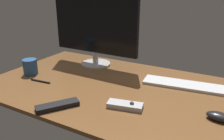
% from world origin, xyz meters
% --- Properties ---
extents(desk, '(1.40, 0.84, 0.02)m').
position_xyz_m(desk, '(0.00, 0.00, 0.01)').
color(desk, brown).
rests_on(desk, ground).
extents(monitor, '(0.61, 0.20, 0.49)m').
position_xyz_m(monitor, '(-0.28, 0.25, 0.29)').
color(monitor, '#BDBDBD').
rests_on(monitor, desk).
extents(keyboard, '(0.44, 0.17, 0.02)m').
position_xyz_m(keyboard, '(0.33, 0.18, 0.03)').
color(keyboard, silver).
rests_on(keyboard, desk).
extents(computer_mouse, '(0.11, 0.06, 0.03)m').
position_xyz_m(computer_mouse, '(0.53, -0.09, 0.04)').
color(computer_mouse, black).
rests_on(computer_mouse, desk).
extents(media_remote, '(0.17, 0.09, 0.04)m').
position_xyz_m(media_remote, '(0.15, -0.18, 0.03)').
color(media_remote, '#B7B7BC').
rests_on(media_remote, desk).
extents(tv_remote, '(0.15, 0.19, 0.02)m').
position_xyz_m(tv_remote, '(-0.11, -0.33, 0.03)').
color(tv_remote, black).
rests_on(tv_remote, desk).
extents(coffee_mug, '(0.09, 0.09, 0.09)m').
position_xyz_m(coffee_mug, '(-0.54, -0.09, 0.07)').
color(coffee_mug, '#28518C').
rests_on(coffee_mug, desk).
extents(pen, '(0.13, 0.02, 0.01)m').
position_xyz_m(pen, '(-0.40, -0.15, 0.02)').
color(pen, black).
rests_on(pen, desk).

